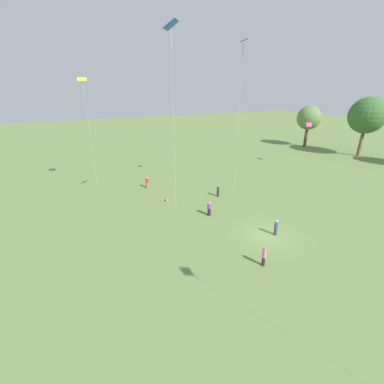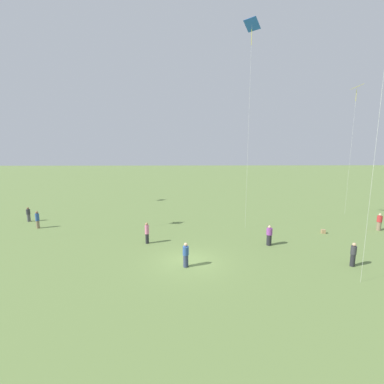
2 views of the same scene
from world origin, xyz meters
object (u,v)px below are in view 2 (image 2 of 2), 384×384
at_px(person_2, 379,222).
at_px(person_1, 269,236).
at_px(person_3, 353,255).
at_px(person_6, 28,215).
at_px(kite_1, 357,92).
at_px(picnic_bag_0, 323,231).
at_px(kite_5, 252,33).
at_px(person_0, 37,220).
at_px(person_4, 147,233).
at_px(person_5, 186,255).

bearing_deg(person_2, person_1, 52.33).
height_order(person_3, person_6, person_3).
bearing_deg(person_6, kite_1, 20.79).
relative_size(person_1, person_3, 1.02).
xyz_separation_m(person_6, picnic_bag_0, (-30.58, 4.82, -0.61)).
xyz_separation_m(person_6, kite_5, (-23.49, 3.06, 17.52)).
relative_size(person_3, picnic_bag_0, 4.30).
distance_m(person_0, person_3, 27.99).
xyz_separation_m(person_3, person_6, (28.85, -11.81, -0.03)).
height_order(kite_1, kite_5, kite_5).
xyz_separation_m(person_6, kite_1, (-37.52, -3.01, 13.80)).
bearing_deg(kite_1, person_2, 44.30).
xyz_separation_m(person_0, kite_5, (-21.05, 0.52, 17.43)).
distance_m(person_2, kite_5, 21.85).
bearing_deg(person_6, person_2, 9.94).
relative_size(person_2, kite_5, 0.09).
bearing_deg(person_4, person_1, 88.65).
bearing_deg(person_0, person_3, -9.18).
height_order(person_4, person_5, person_4).
height_order(person_3, person_4, person_4).
height_order(person_1, person_2, person_2).
bearing_deg(kite_5, picnic_bag_0, -107.28).
xyz_separation_m(person_3, person_4, (14.66, -4.69, 0.09)).
distance_m(person_0, kite_5, 27.34).
relative_size(person_2, person_5, 1.01).
bearing_deg(kite_5, person_5, 141.65).
bearing_deg(person_2, kite_1, -62.73).
xyz_separation_m(person_5, kite_1, (-20.04, -14.67, 13.77)).
bearing_deg(kite_1, person_5, -1.65).
bearing_deg(person_0, kite_1, 19.14).
relative_size(person_6, kite_1, 0.11).
bearing_deg(person_1, picnic_bag_0, -88.27).
bearing_deg(person_3, person_2, 63.22).
bearing_deg(person_2, picnic_bag_0, 42.84).
bearing_deg(person_2, person_4, 43.05).
bearing_deg(person_2, person_6, 28.86).
xyz_separation_m(person_2, kite_1, (-0.97, -7.02, 13.77)).
xyz_separation_m(person_2, person_3, (7.70, 7.80, -0.00)).
distance_m(person_5, kite_1, 28.39).
distance_m(person_4, kite_5, 20.14).
bearing_deg(picnic_bag_0, kite_1, -131.55).
bearing_deg(kite_5, person_0, 85.19).
bearing_deg(picnic_bag_0, person_5, 27.58).
relative_size(person_3, kite_1, 0.11).
distance_m(person_2, person_4, 22.58).
height_order(person_1, kite_1, kite_1).
bearing_deg(person_6, person_5, -17.50).
bearing_deg(person_5, kite_1, 157.81).
relative_size(person_1, person_5, 1.00).
bearing_deg(person_1, person_4, 62.55).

